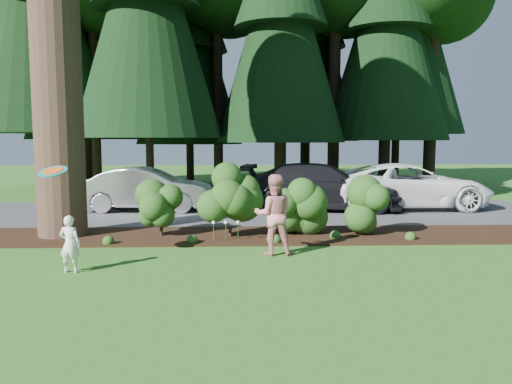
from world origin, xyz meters
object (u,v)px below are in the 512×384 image
car_silver_wagon (147,189)px  child (70,244)px  car_dark_suv (322,187)px  frisbee (53,171)px  adult (274,215)px  car_white_suv (407,186)px

car_silver_wagon → child: size_ratio=4.16×
car_silver_wagon → child: 8.15m
car_silver_wagon → child: car_silver_wagon is taller
car_dark_suv → frisbee: bearing=148.6°
adult → frisbee: 4.64m
adult → car_white_suv: bearing=-128.1°
car_dark_suv → frisbee: frisbee is taller
child → frisbee: (-0.41, 0.40, 1.37)m
car_dark_suv → child: 10.30m
frisbee → car_silver_wagon: bearing=86.9°
car_white_suv → frisbee: bearing=127.8°
adult → frisbee: size_ratio=3.14×
car_dark_suv → child: bearing=151.8°
car_white_suv → child: car_white_suv is taller
car_silver_wagon → car_white_suv: bearing=-86.3°
car_white_suv → car_dark_suv: size_ratio=1.03×
car_dark_suv → adult: (-2.23, -6.82, 0.03)m
car_dark_suv → adult: bearing=171.0°
child → frisbee: frisbee is taller
car_white_suv → frisbee: frisbee is taller
car_white_suv → car_silver_wagon: bearing=90.2°
car_silver_wagon → car_white_suv: (9.40, 0.25, 0.06)m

